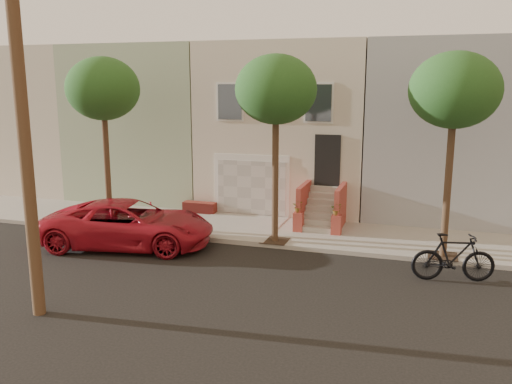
% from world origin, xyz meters
% --- Properties ---
extents(ground, '(90.00, 90.00, 0.00)m').
position_xyz_m(ground, '(0.00, 0.00, 0.00)').
color(ground, black).
rests_on(ground, ground).
extents(sidewalk, '(40.00, 3.70, 0.15)m').
position_xyz_m(sidewalk, '(0.00, 5.35, 0.07)').
color(sidewalk, gray).
rests_on(sidewalk, ground).
extents(house_row, '(33.10, 11.70, 7.00)m').
position_xyz_m(house_row, '(0.00, 11.19, 3.64)').
color(house_row, '#BDB4A2').
rests_on(house_row, sidewalk).
extents(tree_left, '(2.70, 2.57, 6.30)m').
position_xyz_m(tree_left, '(-5.50, 3.90, 5.26)').
color(tree_left, '#2D2116').
rests_on(tree_left, sidewalk).
extents(tree_mid, '(2.70, 2.57, 6.30)m').
position_xyz_m(tree_mid, '(1.00, 3.90, 5.26)').
color(tree_mid, '#2D2116').
rests_on(tree_mid, sidewalk).
extents(tree_right, '(2.70, 2.57, 6.30)m').
position_xyz_m(tree_right, '(6.50, 3.90, 5.26)').
color(tree_right, '#2D2116').
rests_on(tree_right, sidewalk).
extents(pickup_truck, '(6.11, 3.67, 1.59)m').
position_xyz_m(pickup_truck, '(-3.70, 2.26, 0.79)').
color(pickup_truck, '#A91525').
rests_on(pickup_truck, ground).
extents(motorcycle, '(2.40, 1.13, 1.39)m').
position_xyz_m(motorcycle, '(6.70, 2.13, 0.69)').
color(motorcycle, black).
rests_on(motorcycle, ground).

